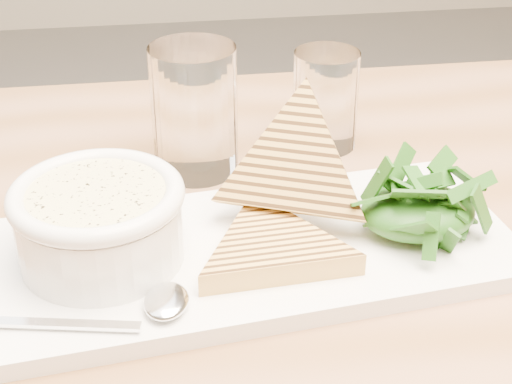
{
  "coord_description": "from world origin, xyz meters",
  "views": [
    {
      "loc": [
        -0.12,
        -0.46,
        1.14
      ],
      "look_at": [
        -0.04,
        0.06,
        0.83
      ],
      "focal_mm": 55.0,
      "sensor_mm": 36.0,
      "label": 1
    }
  ],
  "objects": [
    {
      "name": "glass_far",
      "position": [
        0.05,
        0.23,
        0.83
      ],
      "size": [
        0.06,
        0.06,
        0.1
      ],
      "primitive_type": "cylinder",
      "color": "white",
      "rests_on": "table_top"
    },
    {
      "name": "sandwich_flat",
      "position": [
        -0.04,
        0.02,
        0.8
      ],
      "size": [
        0.15,
        0.15,
        0.02
      ],
      "primitive_type": null,
      "rotation": [
        0.0,
        0.0,
        0.07
      ],
      "color": "#C19243",
      "rests_on": "platter"
    },
    {
      "name": "bowl_rim",
      "position": [
        -0.16,
        0.04,
        0.85
      ],
      "size": [
        0.13,
        0.13,
        0.01
      ],
      "primitive_type": "torus",
      "color": "white",
      "rests_on": "soup_bowl"
    },
    {
      "name": "salad_base",
      "position": [
        0.08,
        0.04,
        0.81
      ],
      "size": [
        0.09,
        0.07,
        0.04
      ],
      "primitive_type": "ellipsoid",
      "color": "black",
      "rests_on": "platter"
    },
    {
      "name": "soup",
      "position": [
        -0.16,
        0.04,
        0.85
      ],
      "size": [
        0.1,
        0.1,
        0.01
      ],
      "primitive_type": "cylinder",
      "color": "beige",
      "rests_on": "soup_bowl"
    },
    {
      "name": "spoon_bowl",
      "position": [
        -0.12,
        -0.03,
        0.8
      ],
      "size": [
        0.04,
        0.05,
        0.01
      ],
      "primitive_type": "ellipsoid",
      "rotation": [
        0.0,
        0.0,
        -0.2
      ],
      "color": "silver",
      "rests_on": "platter"
    },
    {
      "name": "arugula_pile",
      "position": [
        0.08,
        0.04,
        0.82
      ],
      "size": [
        0.11,
        0.1,
        0.05
      ],
      "primitive_type": null,
      "color": "#2C6819",
      "rests_on": "platter"
    },
    {
      "name": "spoon_handle",
      "position": [
        -0.19,
        -0.04,
        0.8
      ],
      "size": [
        0.11,
        0.03,
        0.0
      ],
      "primitive_type": "cube",
      "rotation": [
        0.0,
        0.0,
        -0.2
      ],
      "color": "silver",
      "rests_on": "platter"
    },
    {
      "name": "sandwich_lean",
      "position": [
        -0.01,
        0.08,
        0.84
      ],
      "size": [
        0.19,
        0.19,
        0.16
      ],
      "primitive_type": null,
      "rotation": [
        0.93,
        0.0,
        -0.4
      ],
      "color": "#C19243",
      "rests_on": "sandwich_flat"
    },
    {
      "name": "platter",
      "position": [
        -0.04,
        0.04,
        0.79
      ],
      "size": [
        0.42,
        0.22,
        0.01
      ],
      "primitive_type": "cube",
      "rotation": [
        0.0,
        0.0,
        0.11
      ],
      "color": "white",
      "rests_on": "table_top"
    },
    {
      "name": "glass_near",
      "position": [
        -0.08,
        0.2,
        0.84
      ],
      "size": [
        0.08,
        0.08,
        0.12
      ],
      "primitive_type": "cylinder",
      "color": "white",
      "rests_on": "table_top"
    },
    {
      "name": "table_top",
      "position": [
        -0.08,
        -0.01,
        0.76
      ],
      "size": [
        1.29,
        0.86,
        0.04
      ],
      "primitive_type": "cube",
      "rotation": [
        0.0,
        0.0,
        -0.0
      ],
      "color": "#895F40",
      "rests_on": "ground"
    },
    {
      "name": "soup_bowl",
      "position": [
        -0.16,
        0.04,
        0.82
      ],
      "size": [
        0.12,
        0.12,
        0.05
      ],
      "primitive_type": "cylinder",
      "color": "white",
      "rests_on": "platter"
    }
  ]
}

